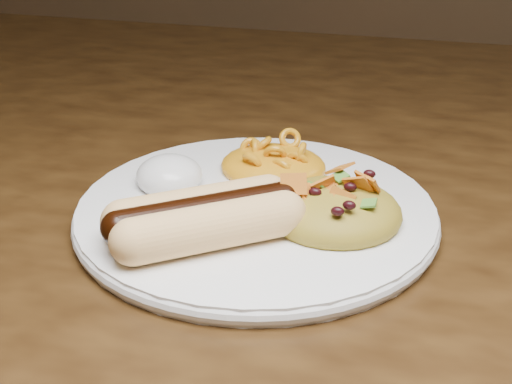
# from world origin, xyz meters

# --- Properties ---
(table) EXTENTS (1.60, 0.90, 0.75)m
(table) POSITION_xyz_m (0.00, 0.00, 0.66)
(table) COLOR #422A11
(table) RESTS_ON floor
(plate) EXTENTS (0.28, 0.28, 0.01)m
(plate) POSITION_xyz_m (-0.11, -0.13, 0.76)
(plate) COLOR white
(plate) RESTS_ON table
(hotdog) EXTENTS (0.11, 0.12, 0.03)m
(hotdog) POSITION_xyz_m (-0.13, -0.19, 0.78)
(hotdog) COLOR #FBAE67
(hotdog) RESTS_ON plate
(mac_and_cheese) EXTENTS (0.09, 0.09, 0.03)m
(mac_and_cheese) POSITION_xyz_m (-0.12, -0.07, 0.78)
(mac_and_cheese) COLOR orange
(mac_and_cheese) RESTS_ON plate
(sour_cream) EXTENTS (0.06, 0.06, 0.03)m
(sour_cream) POSITION_xyz_m (-0.19, -0.12, 0.78)
(sour_cream) COLOR white
(sour_cream) RESTS_ON plate
(taco_salad) EXTENTS (0.10, 0.09, 0.04)m
(taco_salad) POSITION_xyz_m (-0.06, -0.14, 0.78)
(taco_salad) COLOR #C47D16
(taco_salad) RESTS_ON plate
(fork) EXTENTS (0.03, 0.14, 0.00)m
(fork) POSITION_xyz_m (-0.10, -0.13, 0.75)
(fork) COLOR silver
(fork) RESTS_ON table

